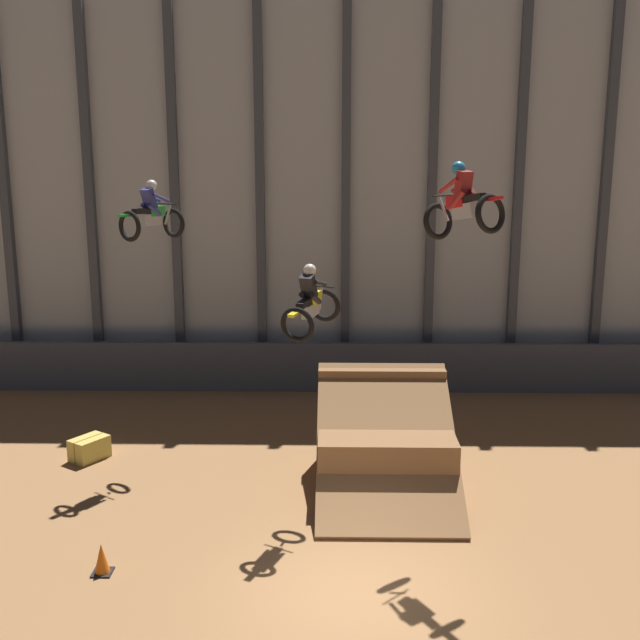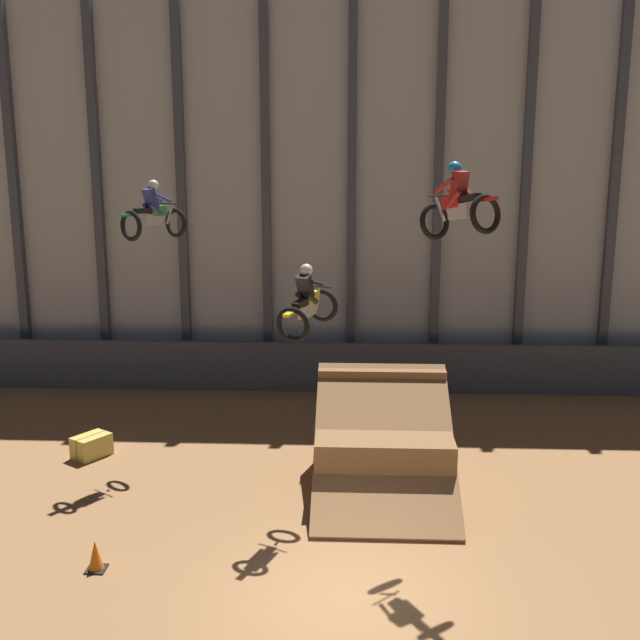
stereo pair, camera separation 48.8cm
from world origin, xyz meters
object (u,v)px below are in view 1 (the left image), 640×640
rider_bike_center_air (311,304)px  dirt_ramp (384,444)px  traffic_cone_near_ramp (102,559)px  hay_bale_trackside (89,448)px  rider_bike_left_air (152,215)px  rider_bike_right_air (463,206)px

rider_bike_center_air → dirt_ramp: bearing=62.2°
traffic_cone_near_ramp → hay_bale_trackside: (-1.93, 5.32, -0.00)m
rider_bike_left_air → hay_bale_trackside: bearing=-129.4°
rider_bike_right_air → traffic_cone_near_ramp: 9.35m
rider_bike_right_air → hay_bale_trackside: bearing=124.5°
rider_bike_right_air → rider_bike_center_air: bearing=131.8°
rider_bike_left_air → traffic_cone_near_ramp: (0.21, -5.81, -5.79)m
dirt_ramp → rider_bike_left_air: (-5.59, 1.63, 5.18)m
dirt_ramp → hay_bale_trackside: dirt_ramp is taller
dirt_ramp → rider_bike_right_air: bearing=-58.7°
dirt_ramp → rider_bike_left_air: 7.79m
rider_bike_left_air → rider_bike_center_air: size_ratio=0.92×
rider_bike_left_air → hay_bale_trackside: 6.06m
traffic_cone_near_ramp → hay_bale_trackside: bearing=110.0°
dirt_ramp → hay_bale_trackside: bearing=171.2°
rider_bike_center_air → hay_bale_trackside: rider_bike_center_air is taller
rider_bike_center_air → traffic_cone_near_ramp: 6.26m
traffic_cone_near_ramp → hay_bale_trackside: traffic_cone_near_ramp is taller
rider_bike_left_air → rider_bike_center_air: (3.93, -3.02, -1.60)m
rider_bike_left_air → hay_bale_trackside: (-1.72, -0.49, -5.79)m
rider_bike_center_air → rider_bike_right_air: (2.92, -0.69, 2.05)m
dirt_ramp → traffic_cone_near_ramp: (-5.37, -4.18, -0.61)m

